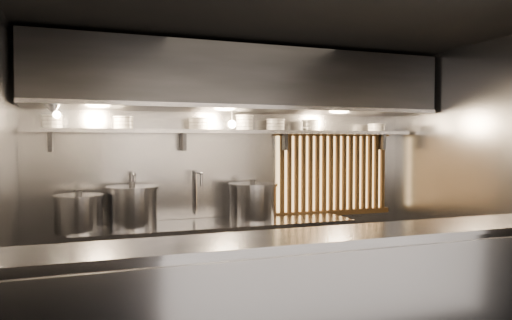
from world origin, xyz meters
TOP-DOWN VIEW (x-y plane):
  - ceiling at (0.00, 0.00)m, footprint 4.50×4.50m
  - wall_back at (0.00, 1.50)m, footprint 4.50×0.00m
  - wall_right at (2.25, 0.00)m, footprint 0.00×3.00m
  - serving_counter at (0.00, -0.96)m, footprint 4.50×0.56m
  - cooking_bench at (-0.30, 1.13)m, footprint 3.00×0.70m
  - bowl_shelf at (0.00, 1.32)m, footprint 4.40×0.34m
  - exhaust_hood at (0.00, 1.10)m, footprint 4.40×0.81m
  - wood_screen at (1.30, 1.45)m, footprint 1.56×0.09m
  - faucet_left at (-1.15, 1.37)m, footprint 0.04×0.30m
  - faucet_right at (-0.45, 1.37)m, footprint 0.04×0.30m
  - heat_lamp at (-1.90, 0.85)m, footprint 0.25×0.35m
  - pendant_bulb at (-0.10, 1.20)m, footprint 0.09×0.09m
  - stock_pot_left at (-1.69, 1.09)m, footprint 0.56×0.56m
  - stock_pot_mid at (-1.18, 1.15)m, footprint 0.61×0.61m
  - stock_pot_right at (0.13, 1.15)m, footprint 0.69×0.69m
  - bowl_stack_0 at (-1.92, 1.32)m, footprint 0.21×0.21m
  - bowl_stack_1 at (-1.24, 1.32)m, footprint 0.22×0.22m
  - bowl_stack_2 at (-0.45, 1.32)m, footprint 0.23×0.23m
  - bowl_stack_3 at (0.09, 1.32)m, footprint 0.21×0.21m
  - bowl_stack_4 at (0.46, 1.32)m, footprint 0.22×0.22m
  - bowl_stack_5 at (0.91, 1.32)m, footprint 0.20×0.20m
  - bowl_stack_6 at (1.83, 1.32)m, footprint 0.23×0.23m

SIDE VIEW (x-z plane):
  - cooking_bench at x=-0.30m, z-range 0.00..0.90m
  - serving_counter at x=0.00m, z-range 0.00..1.13m
  - stock_pot_left at x=-1.69m, z-range 0.88..1.28m
  - stock_pot_right at x=0.13m, z-range 0.88..1.33m
  - stock_pot_mid at x=-1.18m, z-range 0.88..1.34m
  - faucet_left at x=-1.15m, z-range 1.06..1.56m
  - faucet_right at x=-0.45m, z-range 1.06..1.56m
  - wood_screen at x=1.30m, z-range 0.86..1.90m
  - wall_back at x=0.00m, z-range -0.85..3.65m
  - wall_right at x=2.25m, z-range -0.10..2.90m
  - bowl_shelf at x=0.00m, z-range 1.86..1.90m
  - bowl_stack_6 at x=1.83m, z-range 1.90..1.99m
  - pendant_bulb at x=-0.10m, z-range 1.87..2.05m
  - bowl_stack_2 at x=-0.45m, z-range 1.90..2.03m
  - bowl_stack_4 at x=0.46m, z-range 1.90..2.03m
  - bowl_stack_1 at x=-1.24m, z-range 1.90..2.03m
  - bowl_stack_0 at x=-1.92m, z-range 1.90..2.03m
  - bowl_stack_5 at x=0.91m, z-range 1.90..2.03m
  - bowl_stack_3 at x=0.09m, z-range 1.90..2.07m
  - heat_lamp at x=-1.90m, z-range 1.97..2.17m
  - exhaust_hood at x=0.00m, z-range 2.10..2.75m
  - ceiling at x=0.00m, z-range 2.80..2.80m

